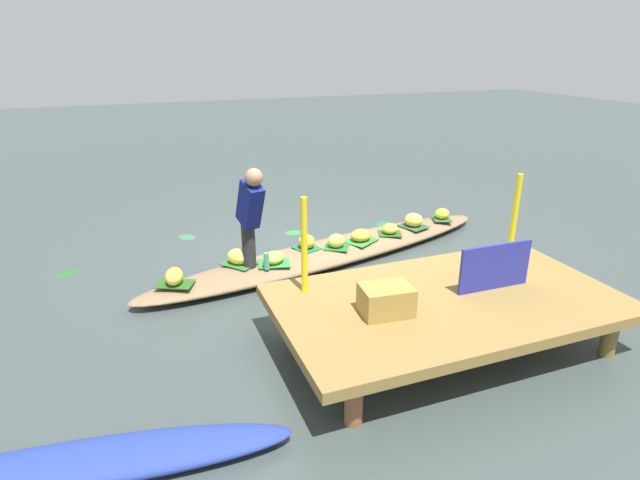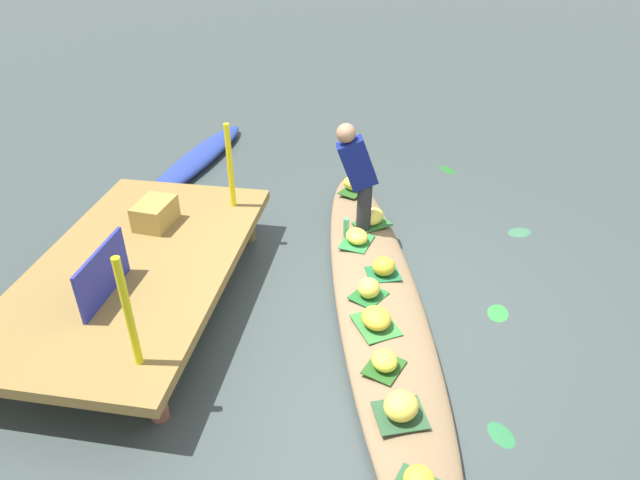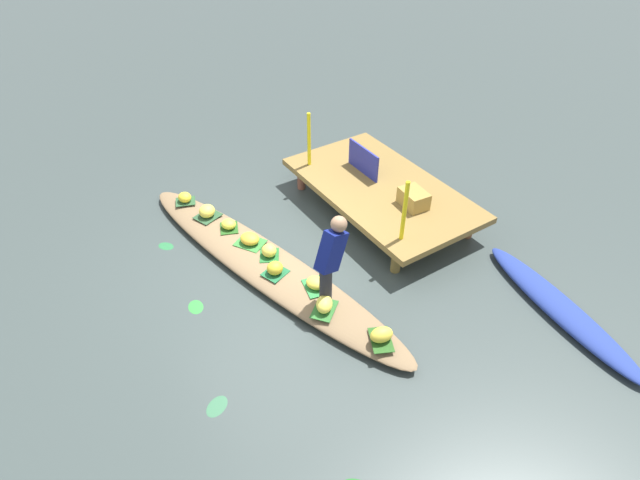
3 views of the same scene
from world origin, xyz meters
name	(u,v)px [view 2 (image 2 of 3)]	position (x,y,z in m)	size (l,w,h in m)	color
canal_water	(378,311)	(0.00, 0.00, 0.00)	(40.00, 40.00, 0.00)	#3A4543
dock_platform	(135,268)	(-0.25, 2.27, 0.42)	(3.20, 1.80, 0.48)	olive
vendor_boat	(379,303)	(0.00, 0.00, 0.10)	(5.27, 0.81, 0.19)	olive
moored_boat	(197,159)	(2.84, 2.81, 0.09)	(2.66, 0.44, 0.17)	navy
leaf_mat_0	(383,274)	(0.34, -0.01, 0.20)	(0.32, 0.28, 0.01)	#1E6337
banana_bunch_0	(384,266)	(0.34, -0.01, 0.29)	(0.23, 0.21, 0.18)	gold
leaf_mat_1	(376,325)	(-0.43, 0.00, 0.20)	(0.41, 0.32, 0.01)	#337A33
banana_bunch_1	(377,318)	(-0.43, 0.00, 0.28)	(0.29, 0.25, 0.16)	yellow
leaf_mat_2	(354,190)	(2.05, 0.47, 0.20)	(0.40, 0.25, 0.01)	#27561D
banana_bunch_2	(354,183)	(2.05, 0.47, 0.29)	(0.28, 0.19, 0.19)	yellow
leaf_mat_3	(357,242)	(0.87, 0.31, 0.20)	(0.38, 0.29, 0.01)	#2C813D
banana_bunch_3	(357,236)	(0.87, 0.31, 0.27)	(0.27, 0.22, 0.15)	#F9DF47
leaf_mat_5	(400,415)	(-1.39, -0.25, 0.20)	(0.36, 0.31, 0.01)	#2A4F2F
banana_bunch_5	(401,406)	(-1.39, -0.25, 0.29)	(0.26, 0.24, 0.19)	#F9E04D
leaf_mat_6	(368,296)	(-0.03, 0.10, 0.20)	(0.31, 0.27, 0.01)	#20652A
banana_bunch_6	(369,288)	(-0.03, 0.10, 0.29)	(0.22, 0.21, 0.18)	#F2DE4E
leaf_mat_7	(384,367)	(-0.93, -0.11, 0.20)	(0.31, 0.26, 0.01)	#24561C
banana_bunch_7	(384,361)	(-0.93, -0.11, 0.27)	(0.22, 0.20, 0.14)	yellow
leaf_mat_8	(372,224)	(1.27, 0.18, 0.20)	(0.39, 0.27, 0.01)	#2D6B2C
banana_bunch_8	(373,217)	(1.27, 0.18, 0.29)	(0.28, 0.20, 0.19)	#F9E652
vendor_person	(358,172)	(1.14, 0.35, 0.89)	(0.28, 0.47, 1.23)	#28282D
water_bottle	(346,227)	(1.00, 0.44, 0.30)	(0.06, 0.06, 0.20)	#49AF70
market_banner	(103,274)	(-0.75, 2.27, 0.71)	(0.77, 0.03, 0.46)	navy
railing_post_west	(128,313)	(-1.45, 1.67, 0.94)	(0.06, 0.06, 0.93)	yellow
railing_post_east	(230,166)	(0.95, 1.67, 0.94)	(0.06, 0.06, 0.93)	yellow
produce_crate	(155,213)	(0.43, 2.33, 0.61)	(0.44, 0.32, 0.26)	#A3813C
drifting_plant_0	(519,232)	(1.69, -1.51, 0.00)	(0.29, 0.20, 0.01)	#366B48
drifting_plant_1	(447,170)	(3.25, -0.73, 0.00)	(0.31, 0.14, 0.01)	#216424
drifting_plant_2	(501,435)	(-1.28, -1.01, 0.00)	(0.25, 0.17, 0.01)	#286D3C
drifting_plant_3	(498,313)	(0.15, -1.12, 0.00)	(0.27, 0.20, 0.01)	#2F8436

